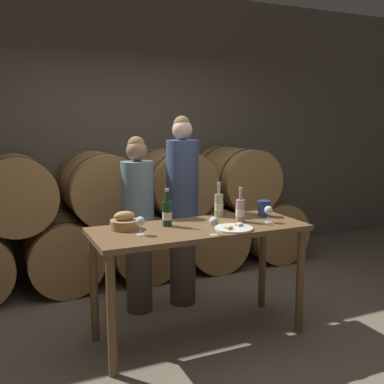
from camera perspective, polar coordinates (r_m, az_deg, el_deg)
The scene contains 15 objects.
ground_plane at distance 3.80m, azimuth 0.87°, elevation -17.75°, with size 10.00×10.00×0.00m, color #726654.
stone_wall_back at distance 5.42m, azimuth -8.96°, elevation 7.84°, with size 10.00×0.12×3.20m.
barrel_stack at distance 4.99m, azimuth -6.94°, elevation -3.16°, with size 4.05×0.90×1.40m.
tasting_table at distance 3.52m, azimuth 0.91°, elevation -6.43°, with size 1.67×0.67×0.90m.
person_left at distance 4.01m, azimuth -6.86°, elevation -3.90°, with size 0.28×0.28×1.58m.
person_right at distance 4.13m, azimuth -1.21°, elevation -2.12°, with size 0.29×0.29×1.75m.
wine_bottle_red at distance 3.48m, azimuth -3.18°, elevation -2.72°, with size 0.08×0.08×0.29m.
wine_bottle_white at distance 3.82m, azimuth 3.44°, elevation -1.64°, with size 0.08×0.08×0.29m.
wine_bottle_rose at distance 3.64m, azimuth 6.16°, elevation -2.32°, with size 0.08×0.08×0.28m.
blue_crock at distance 3.88m, azimuth 9.12°, elevation -1.98°, with size 0.11×0.11×0.13m.
bread_basket at distance 3.43m, azimuth -8.57°, elevation -3.83°, with size 0.22×0.22×0.14m.
cheese_plate at distance 3.41m, azimuth 5.33°, elevation -4.59°, with size 0.29×0.29×0.04m.
wine_glass_far_left at distance 3.23m, azimuth -6.59°, elevation -3.79°, with size 0.07×0.07×0.13m.
wine_glass_left at distance 3.21m, azimuth 2.80°, elevation -3.85°, with size 0.07×0.07×0.13m.
wine_glass_center at distance 3.65m, azimuth 9.70°, elevation -2.36°, with size 0.07×0.07×0.13m.
Camera 1 is at (-1.45, -3.06, 1.73)m, focal length 42.00 mm.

